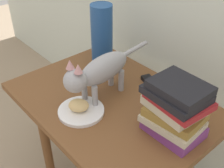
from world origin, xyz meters
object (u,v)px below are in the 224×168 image
at_px(bread_roll, 79,105).
at_px(cat, 99,71).
at_px(side_table, 112,113).
at_px(tv_remote, 153,85).
at_px(plate, 81,111).
at_px(candle_jar, 182,97).
at_px(book_stack, 175,109).
at_px(green_vase, 102,35).

height_order(bread_roll, cat, cat).
bearing_deg(side_table, tv_remote, 76.48).
bearing_deg(plate, tv_remote, 79.20).
relative_size(cat, candle_jar, 5.62).
distance_m(cat, book_stack, 0.34).
bearing_deg(book_stack, cat, -167.99).
distance_m(bread_roll, tv_remote, 0.36).
relative_size(cat, green_vase, 1.59).
xyz_separation_m(candle_jar, tv_remote, (-0.16, 0.01, -0.03)).
distance_m(side_table, green_vase, 0.38).
relative_size(book_stack, tv_remote, 1.48).
xyz_separation_m(cat, green_vase, (-0.22, 0.20, 0.02)).
xyz_separation_m(bread_roll, cat, (-0.02, 0.12, 0.09)).
bearing_deg(tv_remote, cat, -93.02).
distance_m(bread_roll, candle_jar, 0.42).
distance_m(bread_roll, book_stack, 0.37).
height_order(side_table, green_vase, green_vase).
height_order(candle_jar, tv_remote, candle_jar).
distance_m(plate, book_stack, 0.37).
height_order(cat, book_stack, cat).
bearing_deg(plate, candle_jar, 55.72).
bearing_deg(candle_jar, side_table, -137.92).
xyz_separation_m(green_vase, candle_jar, (0.48, 0.03, -0.11)).
relative_size(book_stack, candle_jar, 2.60).
relative_size(side_table, book_stack, 3.82).
height_order(side_table, bread_roll, bread_roll).
bearing_deg(green_vase, book_stack, -12.93).
bearing_deg(candle_jar, tv_remote, 177.31).
distance_m(plate, candle_jar, 0.41).
xyz_separation_m(green_vase, tv_remote, (0.31, 0.03, -0.14)).
xyz_separation_m(cat, tv_remote, (0.09, 0.23, -0.12)).
distance_m(plate, cat, 0.17).
bearing_deg(side_table, bread_roll, -97.24).
bearing_deg(book_stack, green_vase, 167.07).
xyz_separation_m(bread_roll, book_stack, (0.31, 0.19, 0.07)).
bearing_deg(bread_roll, green_vase, 127.45).
relative_size(bread_roll, green_vase, 0.27).
relative_size(side_table, cat, 1.77).
distance_m(bread_roll, cat, 0.16).
xyz_separation_m(plate, green_vase, (-0.25, 0.31, 0.14)).
height_order(cat, green_vase, green_vase).
relative_size(candle_jar, tv_remote, 0.57).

